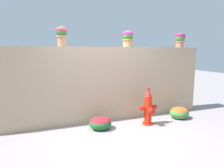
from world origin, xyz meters
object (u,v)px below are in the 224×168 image
(potted_plant_2, at_px, (128,37))
(flower_bush_left, at_px, (179,112))
(fire_hydrant, at_px, (148,108))
(potted_plant_1, at_px, (62,34))
(potted_plant_3, at_px, (180,38))
(flower_bush_right, at_px, (100,123))

(potted_plant_2, relative_size, flower_bush_left, 0.84)
(fire_hydrant, bearing_deg, potted_plant_1, 157.63)
(potted_plant_3, height_order, flower_bush_left, potted_plant_3)
(potted_plant_3, height_order, fire_hydrant, potted_plant_3)
(potted_plant_1, relative_size, fire_hydrant, 0.51)
(potted_plant_2, bearing_deg, potted_plant_1, -178.75)
(potted_plant_3, bearing_deg, potted_plant_1, -179.27)
(flower_bush_left, relative_size, flower_bush_right, 1.00)
(fire_hydrant, relative_size, flower_bush_left, 1.76)
(potted_plant_2, bearing_deg, fire_hydrant, -77.51)
(potted_plant_2, xyz_separation_m, flower_bush_right, (-0.92, -0.62, -1.83))
(fire_hydrant, distance_m, flower_bush_right, 1.12)
(potted_plant_3, height_order, flower_bush_right, potted_plant_3)
(flower_bush_left, bearing_deg, potted_plant_2, 149.30)
(potted_plant_3, distance_m, fire_hydrant, 2.25)
(potted_plant_2, xyz_separation_m, fire_hydrant, (0.17, -0.75, -1.59))
(potted_plant_1, relative_size, flower_bush_right, 0.90)
(fire_hydrant, height_order, flower_bush_left, fire_hydrant)
(potted_plant_1, bearing_deg, potted_plant_3, 0.73)
(flower_bush_left, height_order, flower_bush_right, flower_bush_left)
(potted_plant_2, distance_m, flower_bush_left, 2.23)
(potted_plant_2, bearing_deg, flower_bush_left, -30.70)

